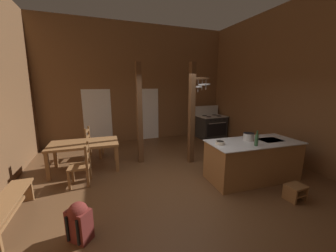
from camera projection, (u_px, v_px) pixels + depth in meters
name	position (u px, v px, depth m)	size (l,w,h in m)	color
ground_plane	(178.00, 186.00, 4.43)	(7.89, 8.62, 0.10)	brown
wall_back	(138.00, 84.00, 7.60)	(7.89, 0.14, 4.45)	brown
wall_right	(303.00, 84.00, 5.17)	(0.14, 8.62, 4.45)	brown
glazed_door_back_left	(98.00, 117.00, 7.24)	(1.00, 0.01, 2.05)	white
glazed_panel_back_right	(148.00, 114.00, 7.90)	(0.84, 0.01, 2.05)	white
kitchen_island	(252.00, 160.00, 4.60)	(2.21, 1.08, 0.93)	olive
stove_range	(211.00, 126.00, 8.19)	(1.18, 0.88, 1.32)	#282828
support_post_with_pot_rack	(193.00, 110.00, 5.39)	(0.65, 0.27, 2.80)	brown
support_post_center	(140.00, 114.00, 5.40)	(0.14, 0.14, 2.80)	brown
step_stool	(295.00, 191.00, 3.80)	(0.37, 0.30, 0.30)	brown
dining_table	(84.00, 146.00, 5.07)	(1.73, 0.97, 0.74)	olive
ladderback_chair_near_window	(82.00, 165.00, 4.34)	(0.48, 0.48, 0.95)	brown
ladderback_chair_by_post	(93.00, 143.00, 5.98)	(0.52, 0.52, 0.95)	brown
bench_along_left_wall	(7.00, 207.00, 3.11)	(0.40, 1.43, 0.44)	olive
backpack	(79.00, 220.00, 2.78)	(0.39, 0.39, 0.60)	maroon
stockpot_on_counter	(248.00, 137.00, 4.59)	(0.31, 0.24, 0.18)	silver
mixing_bowl_on_counter	(220.00, 143.00, 4.29)	(0.20, 0.20, 0.07)	silver
bottle_tall_on_counter	(257.00, 140.00, 4.16)	(0.07, 0.07, 0.34)	#2D5638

